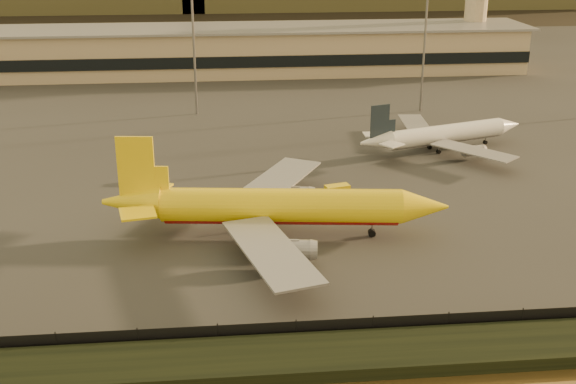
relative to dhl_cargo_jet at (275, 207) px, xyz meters
name	(u,v)px	position (x,y,z in m)	size (l,w,h in m)	color
ground	(268,283)	(-1.98, -13.22, -4.38)	(900.00, 900.00, 0.00)	black
embankment	(280,359)	(-1.98, -30.22, -3.68)	(320.00, 7.00, 1.40)	black
tarmac	(240,98)	(-1.98, 81.78, -4.28)	(320.00, 220.00, 0.20)	#2D2D2D
perimeter_fence	(277,332)	(-1.98, -26.22, -3.08)	(300.00, 0.05, 2.20)	black
terminal_building	(183,51)	(-16.50, 112.33, 1.87)	(202.00, 25.00, 12.60)	tan
apron_light_masts	(313,46)	(13.02, 61.78, 11.33)	(152.20, 12.20, 25.40)	slate
dhl_cargo_jet	(275,207)	(0.00, 0.00, 0.00)	(46.86, 45.59, 13.99)	yellow
white_narrowbody_jet	(443,135)	(34.25, 35.60, -1.18)	(34.15, 32.49, 10.03)	white
gse_vehicle_yellow	(337,190)	(10.89, 14.24, -3.32)	(3.81, 1.72, 1.72)	yellow
gse_vehicle_white	(152,177)	(-18.47, 23.47, -3.41)	(3.43, 1.55, 1.55)	white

